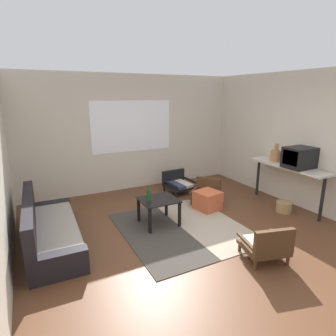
{
  "coord_description": "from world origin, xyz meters",
  "views": [
    {
      "loc": [
        -2.25,
        -3.24,
        2.24
      ],
      "look_at": [
        -0.04,
        1.08,
        0.96
      ],
      "focal_mm": 29.8,
      "sensor_mm": 36.0,
      "label": 1
    }
  ],
  "objects": [
    {
      "name": "wicker_basket",
      "position": [
        2.09,
        0.25,
        0.1
      ],
      "size": [
        0.3,
        0.3,
        0.21
      ],
      "primitive_type": "cylinder",
      "color": "#9E7A4C",
      "rests_on": "ground"
    },
    {
      "name": "ground_plane",
      "position": [
        0.0,
        0.0,
        0.0
      ],
      "size": [
        7.8,
        7.8,
        0.0
      ],
      "primitive_type": "plane",
      "color": "#56331E"
    },
    {
      "name": "crt_television",
      "position": [
        2.33,
        0.22,
        1.08
      ],
      "size": [
        0.54,
        0.43,
        0.4
      ],
      "color": "black",
      "rests_on": "console_shelf"
    },
    {
      "name": "armchair_by_window",
      "position": [
        0.81,
        2.24,
        0.22
      ],
      "size": [
        0.65,
        0.65,
        0.48
      ],
      "color": "black",
      "rests_on": "ground"
    },
    {
      "name": "armchair_striped_foreground",
      "position": [
        0.5,
        -0.82,
        0.25
      ],
      "size": [
        0.68,
        0.66,
        0.55
      ],
      "color": "#472D19",
      "rests_on": "ground"
    },
    {
      "name": "area_rug",
      "position": [
        -0.04,
        0.55,
        0.01
      ],
      "size": [
        1.99,
        2.19,
        0.01
      ],
      "color": "#38332D",
      "rests_on": "ground"
    },
    {
      "name": "armchair_corner",
      "position": [
        1.02,
        1.37,
        0.23
      ],
      "size": [
        0.75,
        0.75,
        0.5
      ],
      "color": "#472D19",
      "rests_on": "ground"
    },
    {
      "name": "coffee_table",
      "position": [
        -0.32,
        0.89,
        0.38
      ],
      "size": [
        0.64,
        0.59,
        0.47
      ],
      "color": "black",
      "rests_on": "ground"
    },
    {
      "name": "clay_vase",
      "position": [
        2.34,
        0.79,
        1.01
      ],
      "size": [
        0.22,
        0.22,
        0.37
      ],
      "color": "#A87047",
      "rests_on": "console_shelf"
    },
    {
      "name": "couch",
      "position": [
        -2.12,
        1.02,
        0.23
      ],
      "size": [
        0.78,
        2.05,
        0.77
      ],
      "color": "black",
      "rests_on": "ground"
    },
    {
      "name": "ottoman_orange",
      "position": [
        0.83,
        1.04,
        0.19
      ],
      "size": [
        0.52,
        0.52,
        0.38
      ],
      "primitive_type": "cube",
      "rotation": [
        0.0,
        0.0,
        0.18
      ],
      "color": "#BC5633",
      "rests_on": "ground"
    },
    {
      "name": "far_wall_with_window",
      "position": [
        0.0,
        3.06,
        1.35
      ],
      "size": [
        5.6,
        0.13,
        2.7
      ],
      "color": "beige",
      "rests_on": "ground"
    },
    {
      "name": "side_wall_right",
      "position": [
        2.66,
        0.3,
        1.35
      ],
      "size": [
        0.12,
        6.6,
        2.7
      ],
      "primitive_type": "cube",
      "color": "beige",
      "rests_on": "ground"
    },
    {
      "name": "console_shelf",
      "position": [
        2.34,
        0.45,
        0.79
      ],
      "size": [
        0.46,
        1.69,
        0.88
      ],
      "color": "beige",
      "rests_on": "ground"
    },
    {
      "name": "glass_bottle",
      "position": [
        -0.5,
        0.9,
        0.57
      ],
      "size": [
        0.07,
        0.07,
        0.25
      ],
      "color": "#194723",
      "rests_on": "coffee_table"
    }
  ]
}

